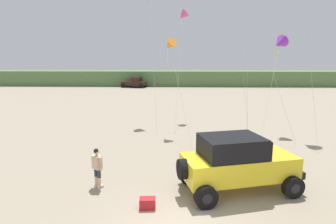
{
  "coord_description": "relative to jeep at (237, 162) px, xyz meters",
  "views": [
    {
      "loc": [
        -0.13,
        -8.11,
        5.17
      ],
      "look_at": [
        -0.54,
        3.45,
        2.99
      ],
      "focal_mm": 29.76,
      "sensor_mm": 36.0,
      "label": 1
    }
  ],
  "objects": [
    {
      "name": "distant_pickup",
      "position": [
        -10.57,
        41.92,
        -0.26
      ],
      "size": [
        4.92,
        3.35,
        1.98
      ],
      "color": "black",
      "rests_on": "ground_plane"
    },
    {
      "name": "kite_green_box",
      "position": [
        4.66,
        9.61,
        5.09
      ],
      "size": [
        3.15,
        5.47,
        6.89
      ],
      "color": "purple",
      "rests_on": "ground_plane"
    },
    {
      "name": "cooler_box",
      "position": [
        -3.41,
        -1.5,
        -1.01
      ],
      "size": [
        0.59,
        0.4,
        0.38
      ],
      "primitive_type": "cube",
      "rotation": [
        0.0,
        0.0,
        0.08
      ],
      "color": "#B21E23",
      "rests_on": "ground_plane"
    },
    {
      "name": "kite_orange_streamer",
      "position": [
        -2.94,
        9.13,
        4.93
      ],
      "size": [
        2.07,
        4.45,
        6.63
      ],
      "color": "orange",
      "rests_on": "ground_plane"
    },
    {
      "name": "jeep",
      "position": [
        0.0,
        0.0,
        0.0
      ],
      "size": [
        5.02,
        3.41,
        2.26
      ],
      "color": "yellow",
      "rests_on": "ground_plane"
    },
    {
      "name": "dune_ridge",
      "position": [
        3.44,
        47.62,
        0.27
      ],
      "size": [
        90.0,
        8.45,
        2.94
      ],
      "primitive_type": "cube",
      "color": "#567A47",
      "rests_on": "ground_plane"
    },
    {
      "name": "kite_red_delta",
      "position": [
        -1.98,
        14.45,
        7.67
      ],
      "size": [
        1.23,
        6.49,
        9.42
      ],
      "color": "#E04C93",
      "rests_on": "ground_plane"
    },
    {
      "name": "ground_plane",
      "position": [
        -2.24,
        -2.41,
        -1.2
      ],
      "size": [
        220.0,
        220.0,
        0.0
      ],
      "primitive_type": "plane",
      "color": "gray"
    },
    {
      "name": "person_watching",
      "position": [
        -5.62,
        0.06,
        -0.26
      ],
      "size": [
        0.49,
        0.47,
        1.67
      ],
      "color": "#DBB28E",
      "rests_on": "ground_plane"
    }
  ]
}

